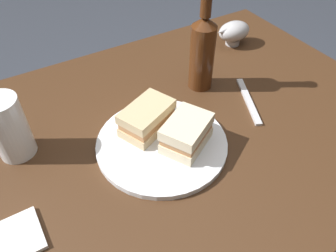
{
  "coord_description": "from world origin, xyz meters",
  "views": [
    {
      "loc": [
        -0.3,
        -0.48,
        1.28
      ],
      "look_at": [
        -0.03,
        -0.02,
        0.77
      ],
      "focal_mm": 35.38,
      "sensor_mm": 36.0,
      "label": 1
    }
  ],
  "objects_px": {
    "plate": "(162,143)",
    "sandwich_half_left": "(186,133)",
    "gravy_boat": "(234,31)",
    "pint_glass": "(10,131)",
    "napkin": "(9,241)",
    "sandwich_half_right": "(147,118)",
    "cider_bottle": "(202,50)",
    "fork": "(248,101)"
  },
  "relations": [
    {
      "from": "plate",
      "to": "gravy_boat",
      "type": "xyz_separation_m",
      "value": [
        0.41,
        0.27,
        0.04
      ]
    },
    {
      "from": "sandwich_half_left",
      "to": "cider_bottle",
      "type": "relative_size",
      "value": 0.48
    },
    {
      "from": "plate",
      "to": "sandwich_half_left",
      "type": "xyz_separation_m",
      "value": [
        0.04,
        -0.03,
        0.04
      ]
    },
    {
      "from": "plate",
      "to": "gravy_boat",
      "type": "distance_m",
      "value": 0.49
    },
    {
      "from": "plate",
      "to": "fork",
      "type": "xyz_separation_m",
      "value": [
        0.27,
        0.02,
        -0.0
      ]
    },
    {
      "from": "fork",
      "to": "plate",
      "type": "bearing_deg",
      "value": -61.19
    },
    {
      "from": "fork",
      "to": "gravy_boat",
      "type": "bearing_deg",
      "value": 174.37
    },
    {
      "from": "gravy_boat",
      "to": "cider_bottle",
      "type": "bearing_deg",
      "value": -149.26
    },
    {
      "from": "fork",
      "to": "napkin",
      "type": "bearing_deg",
      "value": -57.59
    },
    {
      "from": "napkin",
      "to": "sandwich_half_right",
      "type": "bearing_deg",
      "value": 19.12
    },
    {
      "from": "sandwich_half_left",
      "to": "fork",
      "type": "height_order",
      "value": "sandwich_half_left"
    },
    {
      "from": "pint_glass",
      "to": "napkin",
      "type": "bearing_deg",
      "value": -107.09
    },
    {
      "from": "sandwich_half_right",
      "to": "napkin",
      "type": "distance_m",
      "value": 0.35
    },
    {
      "from": "sandwich_half_right",
      "to": "pint_glass",
      "type": "distance_m",
      "value": 0.28
    },
    {
      "from": "pint_glass",
      "to": "napkin",
      "type": "xyz_separation_m",
      "value": [
        -0.06,
        -0.21,
        -0.06
      ]
    },
    {
      "from": "plate",
      "to": "gravy_boat",
      "type": "relative_size",
      "value": 2.47
    },
    {
      "from": "gravy_boat",
      "to": "napkin",
      "type": "height_order",
      "value": "gravy_boat"
    },
    {
      "from": "cider_bottle",
      "to": "sandwich_half_right",
      "type": "bearing_deg",
      "value": -156.94
    },
    {
      "from": "plate",
      "to": "cider_bottle",
      "type": "distance_m",
      "value": 0.26
    },
    {
      "from": "napkin",
      "to": "gravy_boat",
      "type": "bearing_deg",
      "value": 23.67
    },
    {
      "from": "sandwich_half_left",
      "to": "cider_bottle",
      "type": "xyz_separation_m",
      "value": [
        0.16,
        0.17,
        0.06
      ]
    },
    {
      "from": "plate",
      "to": "sandwich_half_left",
      "type": "bearing_deg",
      "value": -38.39
    },
    {
      "from": "plate",
      "to": "cider_bottle",
      "type": "bearing_deg",
      "value": 35.2
    },
    {
      "from": "sandwich_half_right",
      "to": "gravy_boat",
      "type": "distance_m",
      "value": 0.47
    },
    {
      "from": "sandwich_half_left",
      "to": "plate",
      "type": "bearing_deg",
      "value": 141.61
    },
    {
      "from": "plate",
      "to": "sandwich_half_left",
      "type": "distance_m",
      "value": 0.07
    },
    {
      "from": "napkin",
      "to": "fork",
      "type": "bearing_deg",
      "value": 7.67
    },
    {
      "from": "plate",
      "to": "napkin",
      "type": "distance_m",
      "value": 0.35
    },
    {
      "from": "gravy_boat",
      "to": "cider_bottle",
      "type": "height_order",
      "value": "cider_bottle"
    },
    {
      "from": "pint_glass",
      "to": "cider_bottle",
      "type": "distance_m",
      "value": 0.48
    },
    {
      "from": "sandwich_half_right",
      "to": "fork",
      "type": "bearing_deg",
      "value": -7.08
    },
    {
      "from": "plate",
      "to": "sandwich_half_right",
      "type": "height_order",
      "value": "sandwich_half_right"
    },
    {
      "from": "gravy_boat",
      "to": "sandwich_half_right",
      "type": "bearing_deg",
      "value": -152.92
    },
    {
      "from": "cider_bottle",
      "to": "napkin",
      "type": "relative_size",
      "value": 2.53
    },
    {
      "from": "fork",
      "to": "pint_glass",
      "type": "bearing_deg",
      "value": -78.27
    },
    {
      "from": "sandwich_half_left",
      "to": "pint_glass",
      "type": "relative_size",
      "value": 0.93
    },
    {
      "from": "plate",
      "to": "gravy_boat",
      "type": "bearing_deg",
      "value": 32.96
    },
    {
      "from": "pint_glass",
      "to": "napkin",
      "type": "relative_size",
      "value": 1.3
    },
    {
      "from": "cider_bottle",
      "to": "gravy_boat",
      "type": "bearing_deg",
      "value": 30.74
    },
    {
      "from": "sandwich_half_right",
      "to": "gravy_boat",
      "type": "bearing_deg",
      "value": 27.08
    },
    {
      "from": "plate",
      "to": "sandwich_half_right",
      "type": "distance_m",
      "value": 0.07
    },
    {
      "from": "napkin",
      "to": "plate",
      "type": "bearing_deg",
      "value": 10.44
    }
  ]
}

